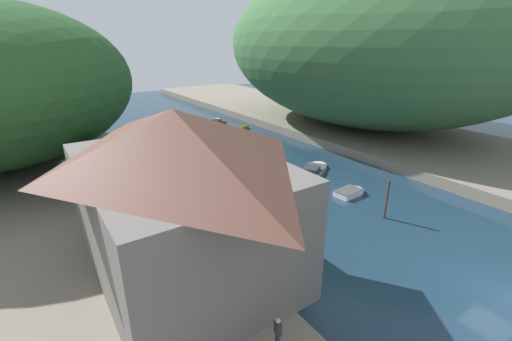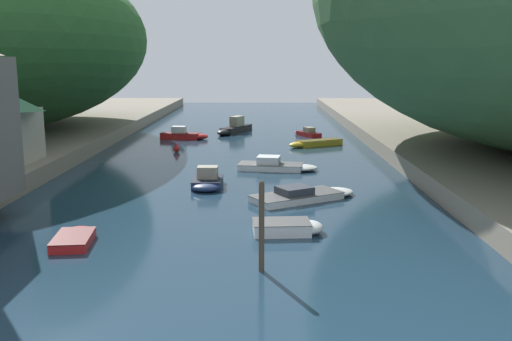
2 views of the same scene
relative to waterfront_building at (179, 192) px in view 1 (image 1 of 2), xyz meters
The scene contains 19 objects.
water_surface 24.68m from the waterfront_building, 51.71° to the left, with size 130.00×130.00×0.00m, color #1E384C.
left_bank 21.12m from the waterfront_building, 112.97° to the left, with size 22.00×120.00×1.17m.
right_bank 42.38m from the waterfront_building, 26.53° to the left, with size 22.00×120.00×1.17m.
hillside_right 43.76m from the waterfront_building, 26.30° to the left, with size 36.62×51.27×24.10m.
waterfront_building is the anchor object (origin of this frame).
boathouse_shed 14.01m from the waterfront_building, 93.09° to the left, with size 5.73×6.74×5.38m.
boat_navy_launch 37.15m from the waterfront_building, 53.84° to the left, with size 5.36×3.70×0.56m.
boat_white_cruiser 22.35m from the waterfront_building, 25.90° to the left, with size 6.57×5.04×0.82m.
boat_near_quay 19.18m from the waterfront_building, 42.34° to the left, with size 1.85×3.44×1.26m.
boat_moored_right 41.89m from the waterfront_building, 70.45° to the left, with size 3.89×6.43×1.76m.
boat_red_skiff 26.33m from the waterfront_building, 45.29° to the left, with size 5.91×2.78×0.97m.
boat_cabin_cruiser 10.70m from the waterfront_building, 10.15° to the left, with size 1.81×3.36×0.42m.
boat_open_rowboat 36.03m from the waterfront_building, 74.97° to the left, with size 4.92×1.96×1.26m.
boat_far_right_bank 19.33m from the waterfront_building, ahead, with size 3.31×1.83×0.57m.
boat_mid_channel 43.20m from the waterfront_building, 59.70° to the left, with size 2.88×3.90×0.94m.
mooring_post_nearest 17.54m from the waterfront_building, ahead, with size 0.21×0.21×3.45m.
channel_buoy_near 28.42m from the waterfront_building, 69.81° to the left, with size 0.54×0.54×0.82m.
person_on_quay 8.83m from the waterfront_building, 83.26° to the right, with size 0.29×0.42×1.69m.
person_by_boathouse 10.59m from the waterfront_building, 77.13° to the left, with size 0.29×0.42×1.69m.
Camera 1 is at (-21.02, -5.44, 13.92)m, focal length 24.00 mm.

